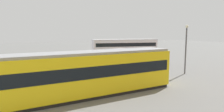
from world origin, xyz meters
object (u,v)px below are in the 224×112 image
Objects in this scene: pedestrian_near_railing at (121,66)px; tram_yellow at (88,73)px; double_decker_bus at (125,50)px; info_sign at (72,63)px; street_lamp at (186,45)px.

tram_yellow is at bearing 47.73° from pedestrian_near_railing.
double_decker_bus is 13.49m from info_sign.
pedestrian_near_railing is at bearing -175.21° from info_sign.
street_lamp is at bearing 154.09° from pedestrian_near_railing.
info_sign is (-0.02, -6.18, -0.12)m from tram_yellow.
double_decker_bus is 0.76× the size of tram_yellow.
double_decker_bus is 9.14m from pedestrian_near_railing.
tram_yellow is 6.08× the size of info_sign.
tram_yellow is 13.61m from street_lamp.
tram_yellow is 9.45× the size of pedestrian_near_railing.
tram_yellow is at bearing 54.04° from double_decker_bus.
info_sign is (6.06, 0.51, 0.80)m from pedestrian_near_railing.
tram_yellow is 6.19m from info_sign.
street_lamp is (-13.08, 2.90, 1.80)m from info_sign.
double_decker_bus is at bearing -119.69° from pedestrian_near_railing.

